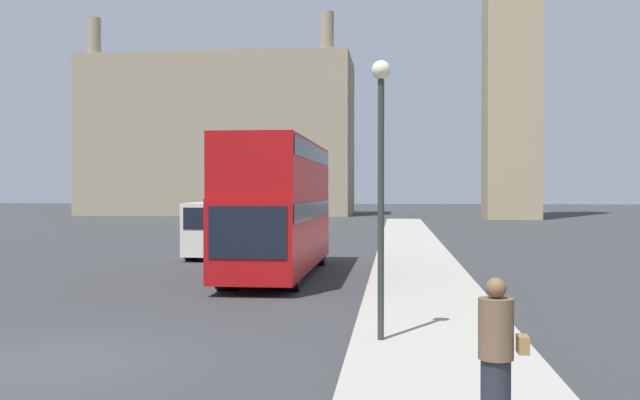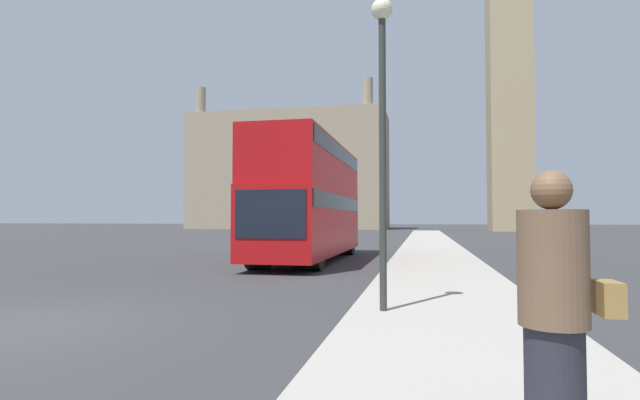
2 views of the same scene
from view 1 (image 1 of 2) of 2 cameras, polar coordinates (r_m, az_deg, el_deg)
name	(u,v)px [view 1 (image 1 of 2)]	position (r m, az deg, el deg)	size (l,w,h in m)	color
ground_plane	(55,362)	(13.38, -20.46, -12.03)	(300.00, 300.00, 0.00)	#333335
sidewalk_strip	(445,368)	(12.05, 10.00, -13.06)	(3.30, 120.00, 0.15)	#9E998E
building_block_distant	(220,137)	(89.79, -7.98, 5.00)	(32.63, 13.09, 23.43)	gray
red_double_decker_bus	(279,202)	(24.68, -3.31, -0.16)	(2.51, 10.54, 4.61)	#A80F11
white_van	(219,227)	(32.09, -8.06, -2.19)	(1.99, 5.57, 2.44)	silver
pedestrian	(496,357)	(8.55, 13.94, -12.08)	(0.56, 0.40, 1.81)	#23232D
street_lamp	(381,154)	(13.39, 4.90, 3.68)	(0.36, 0.36, 5.24)	#2D332D
parked_sedan	(265,227)	(45.23, -4.38, -2.15)	(1.87, 4.32, 1.50)	navy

